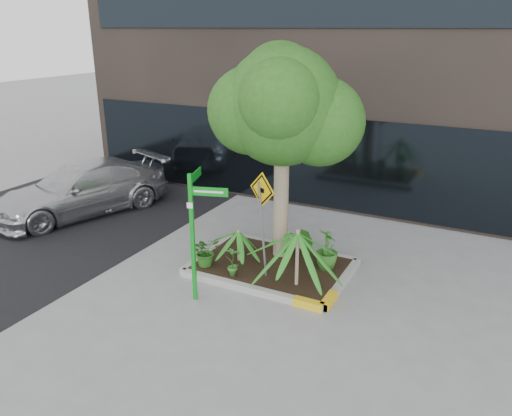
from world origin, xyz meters
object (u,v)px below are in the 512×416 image
at_px(tree, 283,107).
at_px(street_sign_post, 195,223).
at_px(parked_car, 82,189).
at_px(cattle_sign, 262,208).

bearing_deg(tree, street_sign_post, -107.50).
bearing_deg(parked_car, street_sign_post, -4.27).
xyz_separation_m(parked_car, cattle_sign, (6.42, -1.47, 0.96)).
relative_size(parked_car, cattle_sign, 2.18).
bearing_deg(cattle_sign, tree, 118.79).
relative_size(tree, street_sign_post, 1.87).
bearing_deg(street_sign_post, parked_car, 138.19).
bearing_deg(tree, parked_car, 177.69).
bearing_deg(parked_car, cattle_sign, 7.50).
height_order(tree, cattle_sign, tree).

